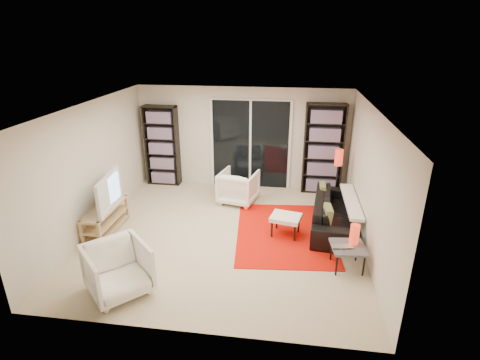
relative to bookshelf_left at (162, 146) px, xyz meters
name	(u,v)px	position (x,y,z in m)	size (l,w,h in m)	color
floor	(225,234)	(1.95, -2.33, -0.98)	(5.00, 5.00, 0.00)	beige
wall_back	(242,138)	(1.95, 0.17, 0.22)	(5.00, 0.02, 2.40)	beige
wall_front	(185,251)	(1.95, -4.83, 0.22)	(5.00, 0.02, 2.40)	beige
wall_left	(91,168)	(-0.55, -2.33, 0.22)	(0.02, 5.00, 2.40)	beige
wall_right	(370,182)	(4.45, -2.33, 0.22)	(0.02, 5.00, 2.40)	beige
ceiling	(223,107)	(1.95, -2.33, 1.42)	(5.00, 5.00, 0.02)	white
sliding_door	(250,145)	(2.15, 0.13, 0.07)	(1.92, 0.08, 2.16)	white
bookshelf_left	(162,146)	(0.00, 0.00, 0.00)	(0.80, 0.30, 1.95)	black
bookshelf_right	(323,149)	(3.85, 0.00, 0.07)	(0.90, 0.30, 2.10)	black
tv_stand	(106,219)	(-0.30, -2.52, -0.71)	(0.39, 1.23, 0.50)	tan
tv	(103,192)	(-0.28, -2.52, -0.15)	(1.12, 0.15, 0.65)	black
rug	(285,232)	(3.07, -2.12, -0.97)	(1.79, 2.42, 0.01)	red
sofa	(335,212)	(4.03, -1.73, -0.67)	(2.08, 0.81, 0.61)	black
armchair_back	(238,187)	(2.00, -0.85, -0.61)	(0.77, 0.79, 0.72)	white
armchair_front	(118,270)	(0.73, -4.19, -0.59)	(0.82, 0.84, 0.76)	white
ottoman	(286,218)	(3.08, -2.19, -0.63)	(0.62, 0.54, 0.40)	white
side_table	(348,248)	(4.09, -3.11, -0.62)	(0.58, 0.58, 0.40)	#4D4D52
laptop	(343,248)	(3.99, -3.21, -0.56)	(0.34, 0.22, 0.03)	silver
table_lamp	(354,234)	(4.18, -3.02, -0.41)	(0.15, 0.15, 0.34)	red
floor_lamp	(338,164)	(4.12, -0.72, -0.02)	(0.19, 0.19, 1.27)	black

